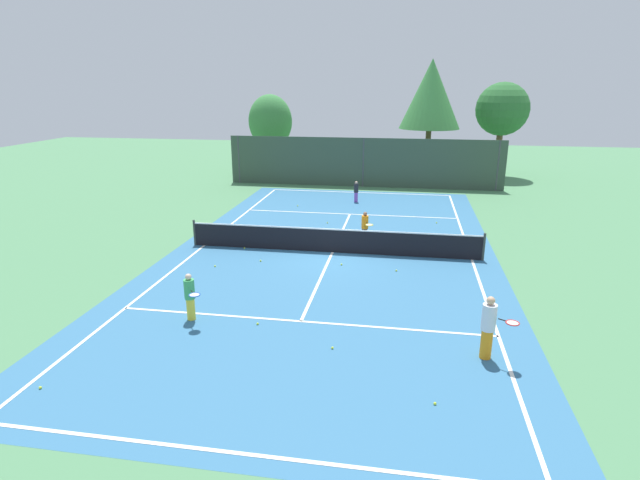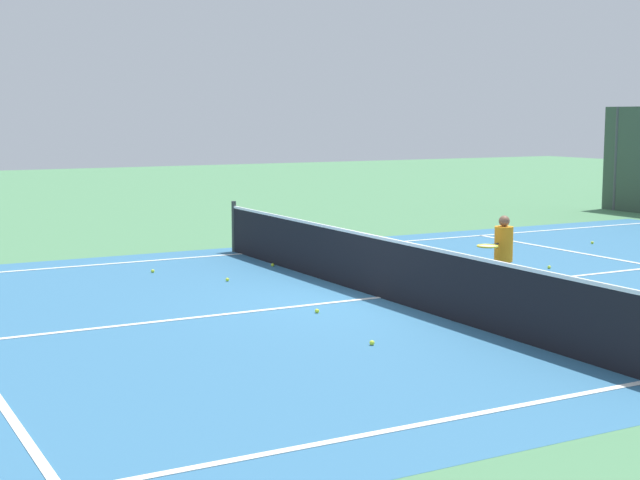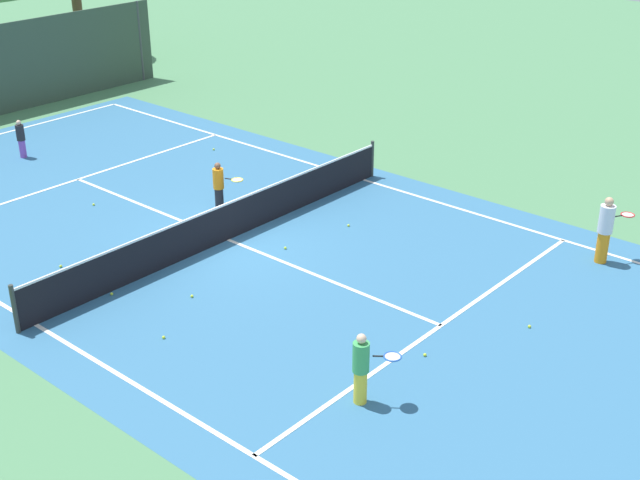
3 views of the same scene
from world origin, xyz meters
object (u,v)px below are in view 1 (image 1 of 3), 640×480
Objects in this scene: tennis_ball_8 at (332,348)px; tennis_ball_12 at (396,271)px; tennis_ball_2 at (261,261)px; tennis_ball_3 at (341,264)px; tennis_ball_1 at (435,403)px; tennis_ball_10 at (215,266)px; tennis_ball_4 at (258,324)px; tennis_ball_9 at (259,235)px; player_3 at (356,191)px; tennis_ball_7 at (40,388)px; tennis_ball_6 at (437,223)px; player_1 at (190,296)px; player_2 at (489,327)px; tennis_ball_0 at (245,248)px; tennis_ball_11 at (298,206)px; player_0 at (365,227)px; tennis_ball_5 at (327,223)px.

tennis_ball_8 is 1.00× the size of tennis_ball_12.
tennis_ball_3 is (3.14, 0.11, 0.00)m from tennis_ball_2.
tennis_ball_1 is 1.00× the size of tennis_ball_12.
tennis_ball_4 is at bearing -56.18° from tennis_ball_10.
tennis_ball_2 is 1.00× the size of tennis_ball_4.
tennis_ball_9 is at bearing 105.85° from tennis_ball_4.
tennis_ball_9 is at bearing 141.58° from tennis_ball_3.
player_3 is 18.42× the size of tennis_ball_4.
tennis_ball_7 is 1.00× the size of tennis_ball_10.
tennis_ball_2 is 1.00× the size of tennis_ball_6.
player_1 is 0.85× the size of player_2.
tennis_ball_0 is (-0.51, 6.65, -0.70)m from player_1.
tennis_ball_10 is (-0.47, -4.30, 0.00)m from tennis_ball_9.
tennis_ball_1 is at bearing -82.74° from tennis_ball_12.
player_2 is 2.73m from tennis_ball_1.
tennis_ball_12 is at bearing -30.22° from tennis_ball_9.
tennis_ball_7 is at bearing -120.75° from tennis_ball_6.
tennis_ball_0 and tennis_ball_6 have the same top height.
player_3 is 8.34m from tennis_ball_9.
tennis_ball_11 is (-4.21, 15.53, 0.00)m from tennis_ball_8.
tennis_ball_7 is at bearing -104.37° from player_3.
tennis_ball_2 is 1.00× the size of tennis_ball_7.
player_0 is 4.88m from tennis_ball_9.
tennis_ball_5 is at bearing 88.52° from tennis_ball_4.
tennis_ball_10 is at bearing -174.42° from tennis_ball_12.
tennis_ball_6 is at bearing 9.55° from tennis_ball_5.
player_0 is 20.72× the size of tennis_ball_7.
player_0 is 13.79m from tennis_ball_7.
tennis_ball_5 is 1.00× the size of tennis_ball_8.
player_0 is at bearing -54.27° from tennis_ball_5.
tennis_ball_10 and tennis_ball_11 have the same top height.
tennis_ball_5 is at bearing 119.59° from tennis_ball_12.
tennis_ball_10 is at bearing 123.82° from tennis_ball_4.
tennis_ball_11 is (-6.73, 17.54, 0.00)m from tennis_ball_1.
tennis_ball_1 and tennis_ball_6 have the same top height.
player_0 reaches higher than tennis_ball_6.
player_1 is 5.30m from tennis_ball_2.
tennis_ball_7 is at bearing -105.64° from tennis_ball_5.
tennis_ball_1 is 1.00× the size of tennis_ball_3.
tennis_ball_0 is 1.00× the size of tennis_ball_5.
tennis_ball_1 is 8.13m from tennis_ball_12.
player_0 is 1.12× the size of player_3.
tennis_ball_3 is at bearing 72.06° from tennis_ball_4.
player_1 is at bearing 63.59° from tennis_ball_7.
tennis_ball_3 and tennis_ball_6 have the same top height.
player_2 is 10.61m from tennis_ball_7.
tennis_ball_8 is at bearing -59.32° from tennis_ball_2.
tennis_ball_3 and tennis_ball_7 have the same top height.
tennis_ball_6 is (6.99, 6.86, 0.00)m from tennis_ball_2.
tennis_ball_10 is (-4.66, -0.98, 0.00)m from tennis_ball_3.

